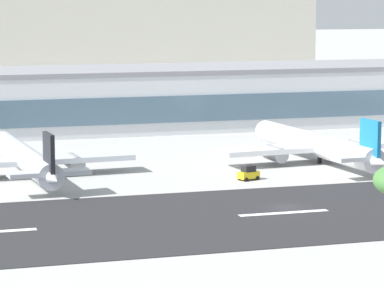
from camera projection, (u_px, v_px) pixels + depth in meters
ground_plane at (286, 208)px, 132.30m from camera, size 1400.00×1400.00×0.00m
runway_strip at (296, 212)px, 129.26m from camera, size 800.00×33.79×0.08m
runway_centreline_dash_4 at (284, 213)px, 128.78m from camera, size 12.00×1.20×0.01m
terminal_building at (102, 99)px, 209.85m from camera, size 215.35×26.34×12.78m
distant_hotel_block at (86, 24)px, 298.48m from camera, size 131.08×35.40×39.31m
airliner_black_tail_gate_1 at (27, 160)px, 153.92m from camera, size 33.67×42.18×8.80m
airliner_blue_tail_gate_2 at (319, 146)px, 167.64m from camera, size 34.54×43.30×9.04m
service_baggage_tug_1 at (248, 173)px, 152.34m from camera, size 3.56×2.76×2.20m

